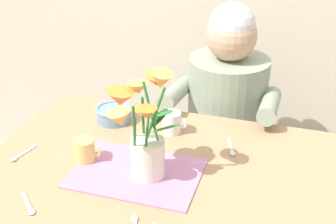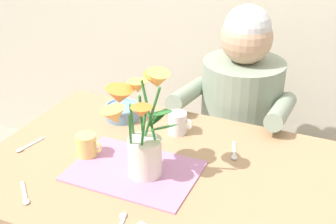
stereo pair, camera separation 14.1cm
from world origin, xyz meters
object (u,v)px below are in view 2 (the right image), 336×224
at_px(ceramic_mug, 87,146).
at_px(flower_vase, 141,128).
at_px(tea_cup, 178,123).
at_px(seated_person, 238,133).
at_px(ceramic_bowl, 123,111).

bearing_deg(ceramic_mug, flower_vase, -4.34).
distance_m(tea_cup, ceramic_mug, 0.34).
xyz_separation_m(seated_person, ceramic_bowl, (-0.37, -0.37, 0.21)).
xyz_separation_m(ceramic_bowl, ceramic_mug, (0.02, -0.28, 0.01)).
bearing_deg(flower_vase, ceramic_mug, 175.66).
distance_m(seated_person, ceramic_bowl, 0.56).
distance_m(ceramic_bowl, tea_cup, 0.24).
bearing_deg(ceramic_bowl, flower_vase, -52.12).
bearing_deg(flower_vase, ceramic_bowl, 127.88).
relative_size(seated_person, tea_cup, 12.20).
bearing_deg(ceramic_bowl, seated_person, 44.54).
distance_m(flower_vase, tea_cup, 0.31).
relative_size(seated_person, flower_vase, 3.19).
relative_size(flower_vase, ceramic_bowl, 2.62).
distance_m(seated_person, flower_vase, 0.76).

